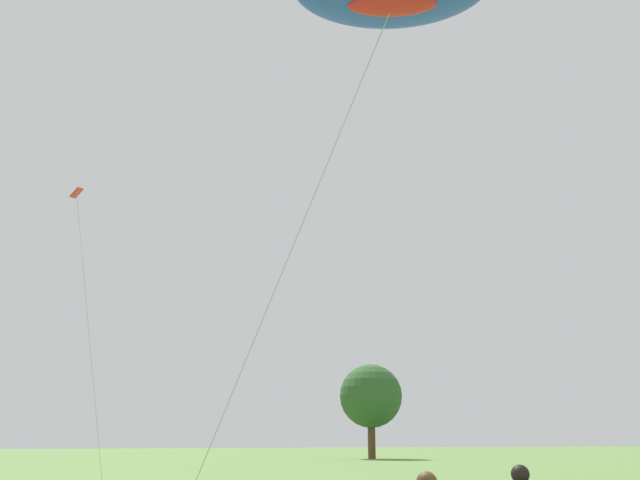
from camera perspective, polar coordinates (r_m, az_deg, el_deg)
name	(u,v)px	position (r m, az deg, el deg)	size (l,w,h in m)	color
small_kite_tiny_distant	(79,223)	(28.27, -18.72, 1.32)	(2.03, 1.00, 11.03)	red
tree_oak_left	(371,396)	(69.53, 4.09, -12.36)	(5.93, 5.93, 8.71)	#513823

